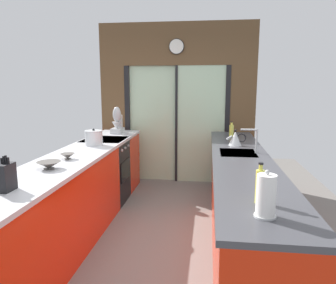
# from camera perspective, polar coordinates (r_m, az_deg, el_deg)

# --- Properties ---
(ground_plane) EXTENTS (5.04, 7.60, 0.02)m
(ground_plane) POSITION_cam_1_polar(r_m,az_deg,el_deg) (4.10, -1.16, -14.22)
(ground_plane) COLOR slate
(back_wall_unit) EXTENTS (2.64, 0.12, 2.70)m
(back_wall_unit) POSITION_cam_1_polar(r_m,az_deg,el_deg) (5.53, 1.55, 8.48)
(back_wall_unit) COLOR brown
(back_wall_unit) RESTS_ON ground_plane
(left_counter_run) EXTENTS (0.62, 3.80, 0.92)m
(left_counter_run) POSITION_cam_1_polar(r_m,az_deg,el_deg) (3.75, -16.37, -9.23)
(left_counter_run) COLOR red
(left_counter_run) RESTS_ON ground_plane
(right_counter_run) EXTENTS (0.62, 3.80, 0.92)m
(right_counter_run) POSITION_cam_1_polar(r_m,az_deg,el_deg) (3.63, 12.68, -9.74)
(right_counter_run) COLOR red
(right_counter_run) RESTS_ON ground_plane
(sink_faucet) EXTENTS (0.19, 0.02, 0.28)m
(sink_faucet) POSITION_cam_1_polar(r_m,az_deg,el_deg) (3.73, 14.98, 0.86)
(sink_faucet) COLOR #B7BABC
(sink_faucet) RESTS_ON right_counter_run
(oven_range) EXTENTS (0.60, 0.60, 0.92)m
(oven_range) POSITION_cam_1_polar(r_m,az_deg,el_deg) (4.75, -10.96, -5.03)
(oven_range) COLOR black
(oven_range) RESTS_ON ground_plane
(mixing_bowl_near) EXTENTS (0.22, 0.22, 0.07)m
(mixing_bowl_near) POSITION_cam_1_polar(r_m,az_deg,el_deg) (3.14, -20.37, -3.84)
(mixing_bowl_near) COLOR #514C47
(mixing_bowl_near) RESTS_ON left_counter_run
(mixing_bowl_far) EXTENTS (0.15, 0.15, 0.06)m
(mixing_bowl_far) POSITION_cam_1_polar(r_m,az_deg,el_deg) (3.49, -17.38, -2.40)
(mixing_bowl_far) COLOR #514C47
(mixing_bowl_far) RESTS_ON left_counter_run
(knife_block) EXTENTS (0.08, 0.14, 0.26)m
(knife_block) POSITION_cam_1_polar(r_m,az_deg,el_deg) (2.61, -26.75, -5.55)
(knife_block) COLOR black
(knife_block) RESTS_ON left_counter_run
(stand_mixer) EXTENTS (0.17, 0.27, 0.42)m
(stand_mixer) POSITION_cam_1_polar(r_m,az_deg,el_deg) (5.18, -8.98, 3.34)
(stand_mixer) COLOR #B7BABC
(stand_mixer) RESTS_ON left_counter_run
(stock_pot) EXTENTS (0.23, 0.23, 0.22)m
(stock_pot) POSITION_cam_1_polar(r_m,az_deg,el_deg) (4.18, -13.03, 0.72)
(stock_pot) COLOR #B7BABC
(stock_pot) RESTS_ON left_counter_run
(kettle) EXTENTS (0.25, 0.16, 0.21)m
(kettle) POSITION_cam_1_polar(r_m,az_deg,el_deg) (4.16, 11.86, 0.63)
(kettle) COLOR #B7BABC
(kettle) RESTS_ON right_counter_run
(soap_bottle_near) EXTENTS (0.06, 0.06, 0.27)m
(soap_bottle_near) POSITION_cam_1_polar(r_m,az_deg,el_deg) (2.18, 15.98, -7.45)
(soap_bottle_near) COLOR #D1CC4C
(soap_bottle_near) RESTS_ON right_counter_run
(soap_bottle_far) EXTENTS (0.07, 0.07, 0.23)m
(soap_bottle_far) POSITION_cam_1_polar(r_m,az_deg,el_deg) (4.87, 11.19, 2.06)
(soap_bottle_far) COLOR #D1CC4C
(soap_bottle_far) RESTS_ON right_counter_run
(paper_towel_roll) EXTENTS (0.13, 0.13, 0.28)m
(paper_towel_roll) POSITION_cam_1_polar(r_m,az_deg,el_deg) (1.96, 16.98, -9.17)
(paper_towel_roll) COLOR #B7BABC
(paper_towel_roll) RESTS_ON right_counter_run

